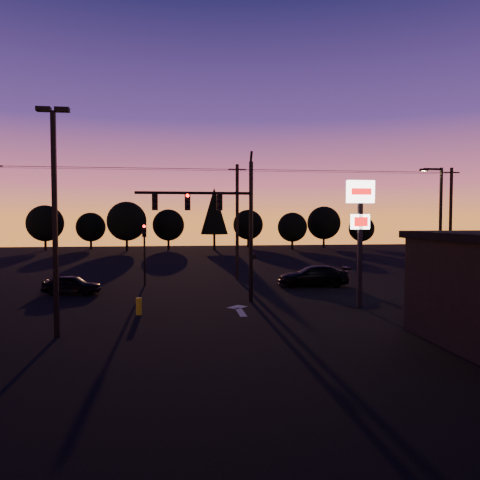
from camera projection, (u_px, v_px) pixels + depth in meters
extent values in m
plane|color=black|center=(233.00, 317.00, 22.71)|extent=(120.00, 120.00, 0.00)
cube|color=beige|center=(241.00, 312.00, 23.77)|extent=(0.35, 2.20, 0.01)
cube|color=beige|center=(237.00, 307.00, 25.16)|extent=(1.20, 1.20, 0.01)
cylinder|color=black|center=(251.00, 232.00, 26.69)|extent=(0.24, 0.24, 8.00)
cylinder|color=black|center=(251.00, 158.00, 26.50)|extent=(0.14, 0.52, 0.76)
cylinder|color=black|center=(194.00, 193.00, 26.15)|extent=(6.50, 0.16, 0.16)
cube|color=black|center=(220.00, 202.00, 26.37)|extent=(0.32, 0.22, 0.95)
sphere|color=black|center=(220.00, 196.00, 26.22)|extent=(0.18, 0.18, 0.18)
sphere|color=black|center=(220.00, 201.00, 26.24)|extent=(0.18, 0.18, 0.18)
sphere|color=black|center=(220.00, 206.00, 26.25)|extent=(0.18, 0.18, 0.18)
cube|color=black|center=(188.00, 202.00, 26.13)|extent=(0.32, 0.22, 0.95)
sphere|color=#FF0705|center=(188.00, 196.00, 25.98)|extent=(0.18, 0.18, 0.18)
sphere|color=black|center=(188.00, 201.00, 26.00)|extent=(0.18, 0.18, 0.18)
sphere|color=black|center=(188.00, 206.00, 26.01)|extent=(0.18, 0.18, 0.18)
cube|color=black|center=(155.00, 202.00, 25.89)|extent=(0.32, 0.22, 0.95)
sphere|color=black|center=(155.00, 195.00, 25.74)|extent=(0.18, 0.18, 0.18)
sphere|color=black|center=(155.00, 201.00, 25.76)|extent=(0.18, 0.18, 0.18)
sphere|color=black|center=(155.00, 206.00, 25.77)|extent=(0.18, 0.18, 0.18)
cube|color=black|center=(254.00, 256.00, 26.78)|extent=(0.22, 0.18, 0.28)
cylinder|color=black|center=(145.00, 260.00, 33.34)|extent=(0.14, 0.14, 3.60)
cube|color=black|center=(144.00, 231.00, 33.25)|extent=(0.30, 0.20, 0.90)
sphere|color=#FF0705|center=(144.00, 226.00, 33.11)|extent=(0.18, 0.18, 0.18)
sphere|color=black|center=(144.00, 230.00, 33.12)|extent=(0.18, 0.18, 0.18)
sphere|color=black|center=(144.00, 234.00, 33.14)|extent=(0.18, 0.18, 0.18)
cube|color=black|center=(55.00, 225.00, 18.53)|extent=(0.18, 0.18, 9.00)
cube|color=black|center=(44.00, 109.00, 18.27)|extent=(0.55, 0.30, 0.18)
cube|color=black|center=(62.00, 110.00, 18.37)|extent=(0.55, 0.30, 0.18)
cube|color=black|center=(360.00, 248.00, 24.99)|extent=(0.22, 0.22, 6.40)
cube|color=white|center=(360.00, 192.00, 24.85)|extent=(1.50, 0.25, 1.20)
cube|color=red|center=(362.00, 192.00, 24.71)|extent=(1.10, 0.02, 0.35)
cube|color=white|center=(360.00, 222.00, 24.93)|extent=(1.00, 0.22, 0.80)
cube|color=red|center=(361.00, 222.00, 24.80)|extent=(0.75, 0.02, 0.50)
cylinder|color=black|center=(440.00, 231.00, 29.85)|extent=(0.20, 0.20, 8.00)
cylinder|color=black|center=(433.00, 169.00, 29.59)|extent=(1.20, 0.14, 0.14)
cube|color=black|center=(424.00, 170.00, 29.52)|extent=(0.50, 0.22, 0.14)
plane|color=#FFB759|center=(424.00, 171.00, 29.52)|extent=(0.35, 0.35, 0.00)
cylinder|color=black|center=(237.00, 222.00, 36.63)|extent=(0.26, 0.26, 9.00)
cube|color=black|center=(237.00, 169.00, 36.44)|extent=(1.40, 0.10, 0.10)
cylinder|color=black|center=(451.00, 222.00, 39.05)|extent=(0.26, 0.26, 9.00)
cube|color=black|center=(452.00, 172.00, 38.86)|extent=(1.40, 0.10, 0.10)
cylinder|color=black|center=(118.00, 168.00, 34.64)|extent=(18.00, 0.02, 0.02)
cylinder|color=black|center=(119.00, 168.00, 35.23)|extent=(18.00, 0.02, 0.02)
cylinder|color=black|center=(120.00, 169.00, 35.83)|extent=(18.00, 0.02, 0.02)
cylinder|color=black|center=(351.00, 171.00, 37.06)|extent=(18.00, 0.02, 0.02)
cylinder|color=black|center=(348.00, 171.00, 37.65)|extent=(18.00, 0.02, 0.02)
cylinder|color=black|center=(345.00, 172.00, 38.25)|extent=(18.00, 0.02, 0.02)
cube|color=black|center=(447.00, 296.00, 20.41)|extent=(2.20, 0.05, 1.60)
cylinder|color=#A0A410|center=(139.00, 306.00, 23.13)|extent=(0.28, 0.28, 0.85)
cylinder|color=black|center=(46.00, 245.00, 69.21)|extent=(0.36, 0.36, 1.62)
sphere|color=black|center=(45.00, 223.00, 69.06)|extent=(5.36, 5.36, 5.36)
cylinder|color=black|center=(91.00, 245.00, 72.99)|extent=(0.36, 0.36, 1.38)
sphere|color=black|center=(91.00, 227.00, 72.87)|extent=(4.54, 4.54, 4.54)
cylinder|color=black|center=(127.00, 245.00, 68.84)|extent=(0.36, 0.36, 1.75)
sphere|color=black|center=(127.00, 221.00, 68.68)|extent=(5.77, 5.78, 5.78)
cylinder|color=black|center=(169.00, 244.00, 73.61)|extent=(0.36, 0.36, 1.50)
sphere|color=black|center=(168.00, 225.00, 73.48)|extent=(4.95, 4.95, 4.95)
cylinder|color=black|center=(214.00, 242.00, 71.56)|extent=(0.36, 0.36, 2.38)
cone|color=black|center=(214.00, 211.00, 71.35)|extent=(4.18, 4.18, 7.12)
cylinder|color=black|center=(248.00, 243.00, 77.34)|extent=(0.36, 0.36, 1.50)
sphere|color=black|center=(248.00, 225.00, 77.20)|extent=(4.95, 4.95, 4.95)
cylinder|color=black|center=(292.00, 245.00, 72.21)|extent=(0.36, 0.36, 1.38)
sphere|color=black|center=(292.00, 227.00, 72.08)|extent=(4.54, 4.54, 4.54)
cylinder|color=black|center=(324.00, 243.00, 75.98)|extent=(0.36, 0.36, 1.62)
sphere|color=black|center=(324.00, 223.00, 75.83)|extent=(5.36, 5.36, 5.36)
cylinder|color=black|center=(361.00, 244.00, 75.80)|extent=(0.36, 0.36, 1.25)
sphere|color=black|center=(362.00, 229.00, 75.69)|extent=(4.12, 4.12, 4.12)
imported|color=black|center=(72.00, 285.00, 29.37)|extent=(3.80, 2.22, 1.22)
imported|color=black|center=(313.00, 276.00, 32.92)|extent=(5.14, 2.44, 1.45)
imported|color=black|center=(462.00, 311.00, 20.92)|extent=(3.81, 5.01, 1.26)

